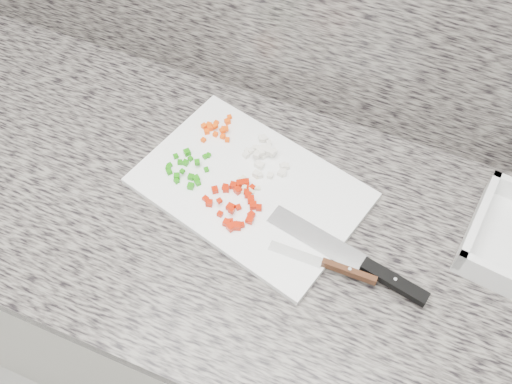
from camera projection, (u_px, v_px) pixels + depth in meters
cabinet at (241, 309)px, 1.45m from camera, size 3.92×0.62×0.86m
countertop at (236, 218)px, 1.07m from camera, size 3.96×0.64×0.04m
cutting_board at (250, 188)px, 1.08m from camera, size 0.47×0.37×0.01m
carrot_pile at (217, 128)px, 1.14m from camera, size 0.07×0.09×0.02m
onion_pile at (265, 157)px, 1.10m from camera, size 0.10×0.10×0.02m
green_pepper_pile at (188, 170)px, 1.09m from camera, size 0.08×0.09×0.02m
red_pepper_pile at (236, 205)px, 1.04m from camera, size 0.11×0.12×0.02m
garlic_pile at (247, 186)px, 1.07m from camera, size 0.05×0.05×0.01m
chef_knife at (366, 266)px, 0.97m from camera, size 0.30×0.09×0.02m
paring_knife at (335, 267)px, 0.97m from camera, size 0.19×0.02×0.02m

